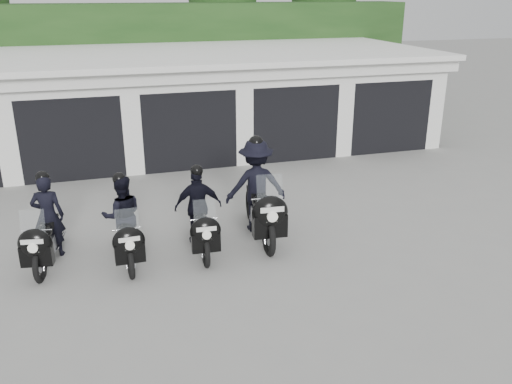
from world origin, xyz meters
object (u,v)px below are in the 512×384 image
object	(u,v)px
police_bike_a	(45,228)
police_bike_b	(124,223)
police_bike_c	(199,213)
police_bike_d	(258,192)

from	to	relation	value
police_bike_a	police_bike_b	size ratio (longest dim) A/B	1.02
police_bike_b	police_bike_c	xyz separation A→B (m)	(1.43, 0.04, 0.01)
police_bike_b	police_bike_d	world-z (taller)	police_bike_d
police_bike_a	police_bike_d	world-z (taller)	police_bike_d
police_bike_b	police_bike_c	distance (m)	1.43
police_bike_c	police_bike_d	distance (m)	1.33
police_bike_a	police_bike_c	size ratio (longest dim) A/B	1.02
police_bike_a	police_bike_c	xyz separation A→B (m)	(2.82, -0.19, 0.03)
police_bike_a	police_bike_b	world-z (taller)	police_bike_a
police_bike_a	police_bike_d	distance (m)	4.11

